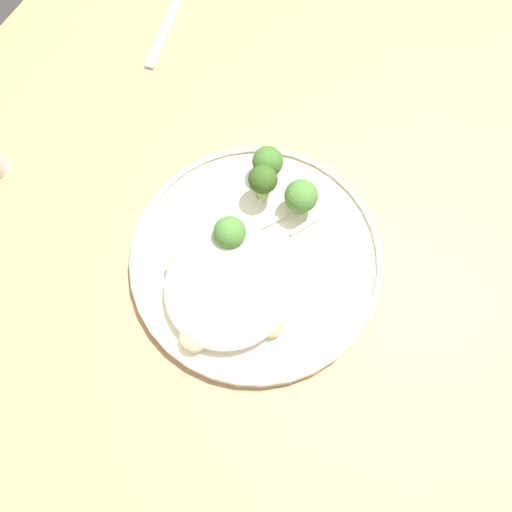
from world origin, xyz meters
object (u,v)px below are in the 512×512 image
(seared_scallop_left_edge, at_px, (206,277))
(dinner_fork, at_px, (175,9))
(seared_scallop_tiny_bay, at_px, (224,260))
(broccoli_floret_center_pile, at_px, (230,233))
(seared_scallop_rear_pale, at_px, (180,267))
(seared_scallop_tilted_round, at_px, (194,338))
(seared_scallop_center_golden, at_px, (272,325))
(broccoli_floret_left_leaning, at_px, (301,197))
(seared_scallop_on_noodles, at_px, (247,251))
(broccoli_floret_beside_noodles, at_px, (263,181))
(broccoli_floret_split_head, at_px, (268,162))
(seared_scallop_half_hidden, at_px, (231,299))
(dinner_plate, at_px, (256,259))

(seared_scallop_left_edge, xyz_separation_m, dinner_fork, (0.31, 0.25, -0.02))
(seared_scallop_tiny_bay, xyz_separation_m, broccoli_floret_center_pile, (0.03, 0.01, 0.02))
(seared_scallop_tiny_bay, xyz_separation_m, seared_scallop_rear_pale, (-0.03, 0.04, -0.00))
(seared_scallop_tilted_round, bearing_deg, seared_scallop_center_golden, -49.47)
(broccoli_floret_left_leaning, bearing_deg, dinner_fork, 58.79)
(broccoli_floret_left_leaning, bearing_deg, seared_scallop_on_noodles, 164.17)
(broccoli_floret_center_pile, bearing_deg, broccoli_floret_beside_noodles, -0.43)
(seared_scallop_tiny_bay, relative_size, broccoli_floret_split_head, 0.64)
(dinner_fork, bearing_deg, broccoli_floret_split_head, -123.49)
(seared_scallop_left_edge, relative_size, seared_scallop_center_golden, 1.22)
(seared_scallop_tilted_round, bearing_deg, seared_scallop_on_noodles, 1.25)
(broccoli_floret_split_head, xyz_separation_m, broccoli_floret_left_leaning, (-0.02, -0.06, 0.00))
(seared_scallop_rear_pale, xyz_separation_m, broccoli_floret_center_pile, (0.06, -0.03, 0.02))
(seared_scallop_half_hidden, distance_m, broccoli_floret_center_pile, 0.07)
(seared_scallop_center_golden, bearing_deg, broccoli_floret_center_pile, 55.75)
(seared_scallop_rear_pale, height_order, broccoli_floret_split_head, broccoli_floret_split_head)
(dinner_plate, distance_m, seared_scallop_tilted_round, 0.12)
(seared_scallop_center_golden, bearing_deg, seared_scallop_tilted_round, 130.53)
(seared_scallop_left_edge, distance_m, seared_scallop_center_golden, 0.09)
(dinner_plate, xyz_separation_m, broccoli_floret_center_pile, (0.00, 0.03, 0.03))
(broccoli_floret_beside_noodles, bearing_deg, seared_scallop_half_hidden, -164.45)
(broccoli_floret_center_pile, distance_m, broccoli_floret_left_leaning, 0.09)
(seared_scallop_left_edge, bearing_deg, seared_scallop_tilted_round, -158.21)
(dinner_plate, relative_size, seared_scallop_on_noodles, 9.63)
(seared_scallop_tilted_round, distance_m, broccoli_floret_split_head, 0.22)
(dinner_plate, distance_m, seared_scallop_tiny_bay, 0.04)
(broccoli_floret_beside_noodles, xyz_separation_m, broccoli_floret_split_head, (0.03, 0.01, -0.01))
(broccoli_floret_left_leaning, bearing_deg, broccoli_floret_center_pile, 149.67)
(broccoli_floret_beside_noodles, distance_m, broccoli_floret_left_leaning, 0.05)
(seared_scallop_on_noodles, distance_m, broccoli_floret_center_pile, 0.03)
(dinner_plate, distance_m, seared_scallop_left_edge, 0.06)
(seared_scallop_tilted_round, height_order, seared_scallop_rear_pale, seared_scallop_tilted_round)
(seared_scallop_half_hidden, relative_size, seared_scallop_left_edge, 1.02)
(broccoli_floret_split_head, bearing_deg, seared_scallop_rear_pale, 171.75)
(seared_scallop_left_edge, xyz_separation_m, broccoli_floret_center_pile, (0.05, 0.00, 0.02))
(broccoli_floret_beside_noodles, height_order, broccoli_floret_center_pile, broccoli_floret_beside_noodles)
(seared_scallop_half_hidden, xyz_separation_m, broccoli_floret_center_pile, (0.06, 0.04, 0.02))
(seared_scallop_tilted_round, distance_m, broccoli_floret_left_leaning, 0.20)
(dinner_fork, bearing_deg, seared_scallop_center_golden, -133.38)
(seared_scallop_on_noodles, bearing_deg, seared_scallop_left_edge, 155.30)
(seared_scallop_on_noodles, bearing_deg, seared_scallop_rear_pale, 134.72)
(dinner_plate, relative_size, seared_scallop_tilted_round, 9.72)
(seared_scallop_rear_pale, relative_size, broccoli_floret_beside_noodles, 0.51)
(broccoli_floret_center_pile, height_order, broccoli_floret_left_leaning, same)
(seared_scallop_tilted_round, relative_size, dinner_fork, 0.16)
(seared_scallop_on_noodles, relative_size, broccoli_floret_beside_noodles, 0.53)
(broccoli_floret_left_leaning, bearing_deg, broccoli_floret_split_head, 69.80)
(seared_scallop_center_golden, relative_size, broccoli_floret_center_pile, 0.51)
(seared_scallop_on_noodles, distance_m, seared_scallop_rear_pale, 0.08)
(broccoli_floret_split_head, distance_m, dinner_fork, 0.29)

